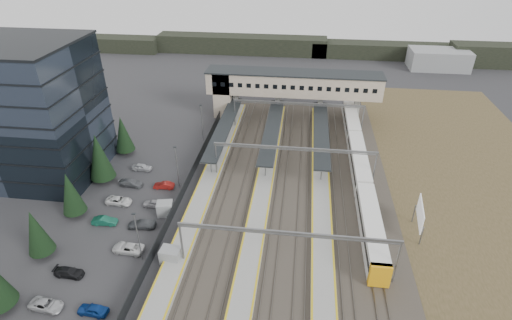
# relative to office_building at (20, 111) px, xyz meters

# --- Properties ---
(ground) EXTENTS (220.00, 220.00, 0.00)m
(ground) POSITION_rel_office_building_xyz_m (36.00, -12.00, -12.19)
(ground) COLOR #2B2B2D
(ground) RESTS_ON ground
(office_building) EXTENTS (24.30, 18.30, 24.30)m
(office_building) POSITION_rel_office_building_xyz_m (0.00, 0.00, 0.00)
(office_building) COLOR #384355
(office_building) RESTS_ON ground
(conifer_row) EXTENTS (4.42, 49.82, 9.50)m
(conifer_row) POSITION_rel_office_building_xyz_m (14.00, -15.86, -7.36)
(conifer_row) COLOR black
(conifer_row) RESTS_ON ground
(car_park) EXTENTS (10.59, 44.44, 1.29)m
(car_park) POSITION_rel_office_building_xyz_m (22.69, -19.09, -11.57)
(car_park) COLOR #9C0F00
(car_park) RESTS_ON ground
(lampposts) EXTENTS (0.50, 53.25, 8.07)m
(lampposts) POSITION_rel_office_building_xyz_m (28.00, -10.75, -7.86)
(lampposts) COLOR slate
(lampposts) RESTS_ON ground
(fence) EXTENTS (0.08, 90.00, 2.00)m
(fence) POSITION_rel_office_building_xyz_m (29.50, -7.00, -11.19)
(fence) COLOR #26282B
(fence) RESTS_ON ground
(relay_cabin_near) EXTENTS (2.90, 2.22, 2.29)m
(relay_cabin_near) POSITION_rel_office_building_xyz_m (32.24, -19.98, -11.05)
(relay_cabin_near) COLOR gray
(relay_cabin_near) RESTS_ON ground
(relay_cabin_far) EXTENTS (2.80, 2.49, 2.23)m
(relay_cabin_far) POSITION_rel_office_building_xyz_m (28.08, -9.90, -11.08)
(relay_cabin_far) COLOR gray
(relay_cabin_far) RESTS_ON ground
(rail_corridor) EXTENTS (34.00, 90.00, 0.92)m
(rail_corridor) POSITION_rel_office_building_xyz_m (45.34, -7.00, -11.90)
(rail_corridor) COLOR #38352B
(rail_corridor) RESTS_ON ground
(canopies) EXTENTS (23.10, 30.00, 3.28)m
(canopies) POSITION_rel_office_building_xyz_m (43.00, 15.00, -8.27)
(canopies) COLOR black
(canopies) RESTS_ON ground
(footbridge) EXTENTS (40.40, 6.40, 11.20)m
(footbridge) POSITION_rel_office_building_xyz_m (43.70, 30.00, -4.26)
(footbridge) COLOR tan
(footbridge) RESTS_ON ground
(gantries) EXTENTS (28.40, 62.28, 7.17)m
(gantries) POSITION_rel_office_building_xyz_m (48.00, -9.00, -6.20)
(gantries) COLOR slate
(gantries) RESTS_ON ground
(train) EXTENTS (2.73, 57.01, 3.44)m
(train) POSITION_rel_office_building_xyz_m (60.00, 6.99, -10.24)
(train) COLOR white
(train) RESTS_ON ground
(billboard) EXTENTS (0.97, 6.10, 5.24)m
(billboard) POSITION_rel_office_building_xyz_m (67.12, -9.58, -8.66)
(billboard) COLOR slate
(billboard) RESTS_ON ground
(scrub_east) EXTENTS (34.00, 120.00, 0.06)m
(scrub_east) POSITION_rel_office_building_xyz_m (81.00, -7.00, -12.16)
(scrub_east) COLOR #423D21
(scrub_east) RESTS_ON ground
(treeline_far) EXTENTS (170.00, 19.00, 7.00)m
(treeline_far) POSITION_rel_office_building_xyz_m (59.81, 80.28, -9.24)
(treeline_far) COLOR black
(treeline_far) RESTS_ON ground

